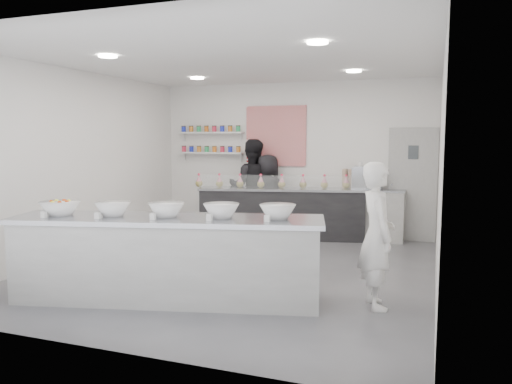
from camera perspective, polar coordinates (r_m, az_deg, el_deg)
floor at (r=7.41m, az=-2.24°, el=-8.79°), size 6.00×6.00×0.00m
ceiling at (r=7.24m, az=-2.34°, el=14.81°), size 6.00×6.00×0.00m
back_wall at (r=10.01m, az=4.22°, el=3.83°), size 5.50×0.00×5.50m
left_wall at (r=8.59m, az=-19.56°, el=3.08°), size 0.00×6.00×6.00m
right_wall at (r=6.64m, az=20.28°, el=2.21°), size 0.00×6.00×6.00m
back_door at (r=9.64m, az=17.43°, el=0.78°), size 0.88×0.04×2.10m
pattern_panel at (r=10.07m, az=2.28°, el=6.42°), size 1.25×0.03×1.20m
jar_shelf_lower at (r=10.52m, az=-5.17°, el=4.48°), size 1.45×0.22×0.04m
jar_shelf_upper at (r=10.51m, az=-5.19°, el=6.77°), size 1.45×0.22×0.04m
preserve_jars at (r=10.50m, az=-5.23°, el=6.01°), size 1.45×0.10×0.56m
downlight_0 at (r=7.04m, az=-16.57°, el=14.63°), size 0.24×0.24×0.02m
downlight_1 at (r=5.87m, az=7.04°, el=16.58°), size 0.24×0.24×0.02m
downlight_2 at (r=9.25m, az=-6.73°, el=12.78°), size 0.24×0.24×0.02m
downlight_3 at (r=8.39m, az=11.12°, el=13.38°), size 0.24×0.24×0.02m
prep_counter at (r=6.02m, az=-10.09°, el=-7.53°), size 3.75×1.69×1.00m
back_bar at (r=9.51m, az=2.95°, el=-2.44°), size 3.17×1.27×0.97m
sneeze_guard at (r=9.17m, az=2.86°, el=1.11°), size 3.00×0.72×0.26m
espresso_ledge at (r=9.59m, az=12.78°, el=-2.55°), size 1.29×0.41×0.96m
espresso_machine at (r=9.51m, az=12.61°, el=1.54°), size 0.53×0.37×0.41m
cup_stacks at (r=9.56m, az=10.48°, el=1.50°), size 0.24×0.24×0.37m
prep_bowls at (r=5.91m, az=-10.20°, el=-2.04°), size 3.06×1.23×0.17m
label_cards at (r=5.56m, az=-13.99°, el=-3.16°), size 2.66×0.04×0.07m
cookie_bags at (r=9.44m, az=2.97°, el=1.25°), size 3.28×0.90×0.26m
woman_prep at (r=5.79m, az=13.64°, el=-4.83°), size 0.60×0.71×1.66m
staff_left at (r=9.91m, az=-0.50°, el=0.60°), size 1.09×0.95×1.89m
staff_right at (r=9.82m, az=1.35°, el=-0.32°), size 0.88×0.68×1.59m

